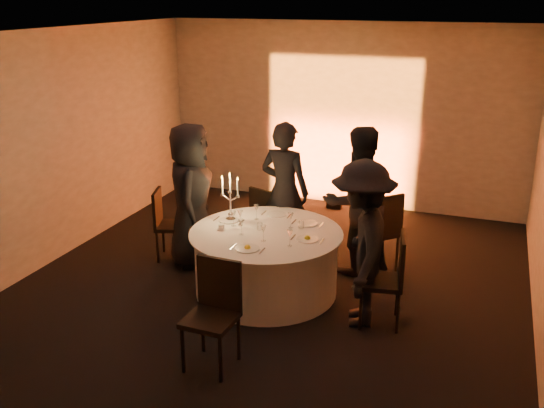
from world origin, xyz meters
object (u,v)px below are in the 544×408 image
(chair_front, at_px, (214,307))
(guest_back_left, at_px, (285,191))
(chair_back_right, at_px, (381,228))
(candelabra, at_px, (230,204))
(guest_left, at_px, (191,195))
(chair_right, at_px, (389,275))
(coffee_cup, at_px, (221,227))
(guest_right, at_px, (361,244))
(banquet_table, at_px, (266,262))
(chair_left, at_px, (166,220))
(guest_back_right, at_px, (357,201))
(chair_back_left, at_px, (266,214))

(chair_front, xyz_separation_m, guest_back_left, (-0.20, 2.59, 0.34))
(chair_back_right, height_order, candelabra, candelabra)
(guest_left, bearing_deg, chair_back_right, -95.93)
(chair_right, height_order, candelabra, candelabra)
(coffee_cup, distance_m, candelabra, 0.38)
(guest_back_left, height_order, guest_right, guest_back_left)
(banquet_table, distance_m, chair_front, 1.55)
(chair_left, height_order, guest_back_left, guest_back_left)
(candelabra, bearing_deg, chair_left, 166.88)
(guest_back_left, distance_m, guest_right, 1.89)
(chair_back_right, bearing_deg, guest_right, 46.38)
(guest_right, xyz_separation_m, candelabra, (-1.74, 0.52, 0.07))
(guest_right, bearing_deg, chair_right, 85.85)
(banquet_table, bearing_deg, chair_left, 163.71)
(guest_right, distance_m, candelabra, 1.81)
(chair_right, xyz_separation_m, chair_front, (-1.43, -1.30, 0.01))
(banquet_table, height_order, chair_back_right, chair_back_right)
(guest_back_right, bearing_deg, chair_back_left, -53.63)
(guest_back_left, distance_m, candelabra, 0.93)
(chair_right, relative_size, chair_front, 0.98)
(guest_left, xyz_separation_m, coffee_cup, (0.68, -0.55, -0.14))
(chair_left, relative_size, chair_back_left, 1.07)
(guest_back_right, distance_m, coffee_cup, 1.75)
(guest_left, bearing_deg, candelabra, -128.54)
(guest_right, height_order, coffee_cup, guest_right)
(banquet_table, relative_size, guest_left, 0.95)
(banquet_table, relative_size, chair_back_left, 2.02)
(banquet_table, relative_size, guest_right, 0.99)
(chair_back_left, height_order, guest_right, guest_right)
(chair_back_left, xyz_separation_m, guest_left, (-0.72, -0.79, 0.44))
(chair_right, bearing_deg, guest_left, -114.51)
(chair_left, bearing_deg, coffee_cup, -135.98)
(banquet_table, relative_size, chair_right, 1.75)
(chair_left, height_order, chair_right, chair_right)
(chair_back_right, relative_size, chair_right, 1.03)
(guest_back_left, xyz_separation_m, guest_back_right, (1.00, -0.10, 0.02))
(chair_back_left, height_order, chair_right, chair_right)
(chair_back_left, bearing_deg, guest_back_left, 171.03)
(chair_back_right, xyz_separation_m, coffee_cup, (-1.68, -1.15, 0.20))
(guest_back_left, bearing_deg, chair_right, 149.10)
(chair_right, xyz_separation_m, candelabra, (-2.04, 0.46, 0.40))
(chair_front, relative_size, guest_right, 0.58)
(banquet_table, height_order, chair_back_left, chair_back_left)
(guest_left, bearing_deg, guest_back_right, -96.05)
(chair_front, distance_m, guest_right, 1.71)
(banquet_table, distance_m, chair_back_left, 1.33)
(chair_left, distance_m, chair_back_right, 2.82)
(guest_left, height_order, guest_back_left, guest_left)
(guest_left, xyz_separation_m, guest_back_left, (1.06, 0.61, -0.01))
(chair_right, relative_size, guest_back_right, 0.54)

